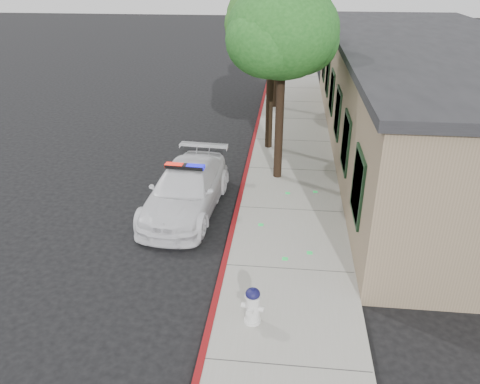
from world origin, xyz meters
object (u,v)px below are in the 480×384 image
object	(u,v)px
police_car	(186,189)
street_tree_near	(283,36)
clapboard_building	(427,96)
fire_hydrant	(253,305)
street_tree_mid	(272,22)
street_tree_far	(278,16)

from	to	relation	value
police_car	street_tree_near	world-z (taller)	street_tree_near
clapboard_building	police_car	distance (m)	10.29
fire_hydrant	street_tree_mid	distance (m)	10.99
clapboard_building	street_tree_far	xyz separation A→B (m)	(-5.95, 4.92, 2.35)
clapboard_building	street_tree_mid	world-z (taller)	street_tree_mid
police_car	street_tree_far	xyz separation A→B (m)	(2.21, 11.02, 3.79)
fire_hydrant	street_tree_far	size ratio (longest dim) A/B	0.15
police_car	street_tree_mid	size ratio (longest dim) A/B	0.78
clapboard_building	street_tree_far	size ratio (longest dim) A/B	3.63
street_tree_near	street_tree_mid	xyz separation A→B (m)	(-0.46, 2.86, 0.07)
fire_hydrant	street_tree_far	xyz separation A→B (m)	(-0.18, 15.84, 3.91)
street_tree_near	street_tree_far	world-z (taller)	street_tree_near
street_tree_mid	street_tree_far	world-z (taller)	street_tree_mid
clapboard_building	fire_hydrant	xyz separation A→B (m)	(-5.78, -10.92, -1.56)
police_car	street_tree_mid	bearing A→B (deg)	71.68
fire_hydrant	street_tree_near	world-z (taller)	street_tree_near
clapboard_building	street_tree_near	world-z (taller)	street_tree_near
clapboard_building	street_tree_far	distance (m)	8.08
fire_hydrant	street_tree_near	size ratio (longest dim) A/B	0.14
fire_hydrant	street_tree_mid	size ratio (longest dim) A/B	0.13
street_tree_near	fire_hydrant	bearing A→B (deg)	-92.01
police_car	street_tree_far	size ratio (longest dim) A/B	0.84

